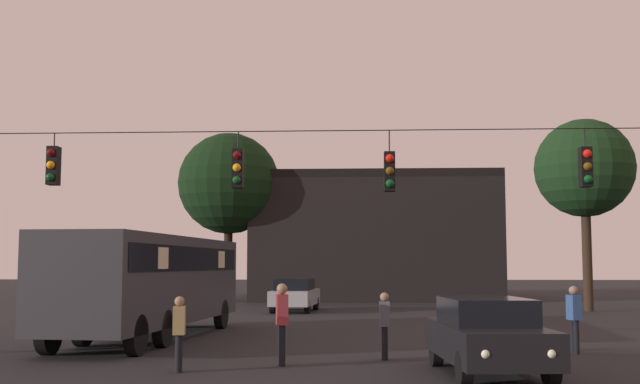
{
  "coord_description": "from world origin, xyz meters",
  "views": [
    {
      "loc": [
        0.98,
        -4.09,
        2.2
      ],
      "look_at": [
        0.09,
        13.5,
        3.84
      ],
      "focal_mm": 43.65,
      "sensor_mm": 36.0,
      "label": 1
    }
  ],
  "objects_px": {
    "car_far_left": "(295,294)",
    "tree_behind_building": "(229,184)",
    "pedestrian_crossing_center": "(282,319)",
    "pedestrian_near_bus": "(179,330)",
    "tree_left_silhouette": "(584,169)",
    "city_bus": "(152,276)",
    "pedestrian_crossing_left": "(574,315)",
    "car_near_right": "(488,335)",
    "pedestrian_crossing_right": "(385,322)"
  },
  "relations": [
    {
      "from": "car_near_right",
      "to": "pedestrian_crossing_left",
      "type": "bearing_deg",
      "value": 54.53
    },
    {
      "from": "pedestrian_crossing_center",
      "to": "pedestrian_near_bus",
      "type": "distance_m",
      "value": 2.3
    },
    {
      "from": "pedestrian_crossing_left",
      "to": "tree_left_silhouette",
      "type": "xyz_separation_m",
      "value": [
        5.45,
        17.68,
        5.81
      ]
    },
    {
      "from": "pedestrian_crossing_right",
      "to": "tree_behind_building",
      "type": "distance_m",
      "value": 30.01
    },
    {
      "from": "pedestrian_crossing_right",
      "to": "pedestrian_crossing_center",
      "type": "bearing_deg",
      "value": -152.41
    },
    {
      "from": "car_far_left",
      "to": "pedestrian_near_bus",
      "type": "distance_m",
      "value": 20.51
    },
    {
      "from": "city_bus",
      "to": "car_far_left",
      "type": "bearing_deg",
      "value": 76.92
    },
    {
      "from": "car_near_right",
      "to": "tree_behind_building",
      "type": "distance_m",
      "value": 32.85
    },
    {
      "from": "pedestrian_crossing_left",
      "to": "pedestrian_crossing_right",
      "type": "relative_size",
      "value": 1.08
    },
    {
      "from": "car_near_right",
      "to": "pedestrian_crossing_right",
      "type": "xyz_separation_m",
      "value": [
        -1.98,
        2.39,
        0.07
      ]
    },
    {
      "from": "car_far_left",
      "to": "pedestrian_crossing_center",
      "type": "relative_size",
      "value": 2.5
    },
    {
      "from": "car_near_right",
      "to": "pedestrian_crossing_center",
      "type": "relative_size",
      "value": 2.5
    },
    {
      "from": "car_near_right",
      "to": "tree_left_silhouette",
      "type": "height_order",
      "value": "tree_left_silhouette"
    },
    {
      "from": "pedestrian_crossing_center",
      "to": "tree_left_silhouette",
      "type": "height_order",
      "value": "tree_left_silhouette"
    },
    {
      "from": "pedestrian_near_bus",
      "to": "tree_left_silhouette",
      "type": "xyz_separation_m",
      "value": [
        14.48,
        21.46,
        5.88
      ]
    },
    {
      "from": "car_near_right",
      "to": "tree_left_silhouette",
      "type": "xyz_separation_m",
      "value": [
        8.22,
        21.55,
        5.95
      ]
    },
    {
      "from": "car_near_right",
      "to": "tree_left_silhouette",
      "type": "relative_size",
      "value": 0.49
    },
    {
      "from": "pedestrian_crossing_center",
      "to": "pedestrian_crossing_left",
      "type": "bearing_deg",
      "value": 20.87
    },
    {
      "from": "pedestrian_crossing_left",
      "to": "tree_behind_building",
      "type": "bearing_deg",
      "value": 116.32
    },
    {
      "from": "pedestrian_crossing_right",
      "to": "pedestrian_near_bus",
      "type": "relative_size",
      "value": 1.0
    },
    {
      "from": "tree_left_silhouette",
      "to": "tree_behind_building",
      "type": "distance_m",
      "value": 20.68
    },
    {
      "from": "pedestrian_crossing_center",
      "to": "pedestrian_crossing_right",
      "type": "height_order",
      "value": "pedestrian_crossing_center"
    },
    {
      "from": "pedestrian_crossing_center",
      "to": "tree_left_silhouette",
      "type": "xyz_separation_m",
      "value": [
        12.47,
        20.35,
        5.73
      ]
    },
    {
      "from": "car_far_left",
      "to": "tree_left_silhouette",
      "type": "relative_size",
      "value": 0.49
    },
    {
      "from": "car_far_left",
      "to": "tree_left_silhouette",
      "type": "xyz_separation_m",
      "value": [
        13.78,
        0.97,
        5.95
      ]
    },
    {
      "from": "car_far_left",
      "to": "tree_left_silhouette",
      "type": "distance_m",
      "value": 15.04
    },
    {
      "from": "pedestrian_crossing_right",
      "to": "city_bus",
      "type": "bearing_deg",
      "value": 145.57
    },
    {
      "from": "car_far_left",
      "to": "tree_behind_building",
      "type": "height_order",
      "value": "tree_behind_building"
    },
    {
      "from": "car_far_left",
      "to": "car_near_right",
      "type": "bearing_deg",
      "value": -74.87
    },
    {
      "from": "pedestrian_crossing_center",
      "to": "tree_behind_building",
      "type": "distance_m",
      "value": 30.56
    },
    {
      "from": "car_near_right",
      "to": "tree_behind_building",
      "type": "bearing_deg",
      "value": 108.85
    },
    {
      "from": "tree_left_silhouette",
      "to": "pedestrian_crossing_right",
      "type": "bearing_deg",
      "value": -118.01
    },
    {
      "from": "city_bus",
      "to": "tree_behind_building",
      "type": "bearing_deg",
      "value": 94.13
    },
    {
      "from": "car_near_right",
      "to": "pedestrian_near_bus",
      "type": "height_order",
      "value": "pedestrian_near_bus"
    },
    {
      "from": "pedestrian_crossing_left",
      "to": "tree_left_silhouette",
      "type": "relative_size",
      "value": 0.18
    },
    {
      "from": "pedestrian_crossing_left",
      "to": "tree_left_silhouette",
      "type": "bearing_deg",
      "value": 72.86
    },
    {
      "from": "tree_left_silhouette",
      "to": "car_near_right",
      "type": "bearing_deg",
      "value": -110.86
    },
    {
      "from": "car_near_right",
      "to": "tree_left_silhouette",
      "type": "bearing_deg",
      "value": 69.14
    },
    {
      "from": "tree_left_silhouette",
      "to": "car_far_left",
      "type": "bearing_deg",
      "value": -175.98
    },
    {
      "from": "tree_left_silhouette",
      "to": "tree_behind_building",
      "type": "bearing_deg",
      "value": 154.3
    },
    {
      "from": "tree_behind_building",
      "to": "pedestrian_crossing_left",
      "type": "bearing_deg",
      "value": -63.68
    },
    {
      "from": "pedestrian_crossing_center",
      "to": "tree_behind_building",
      "type": "xyz_separation_m",
      "value": [
        -6.17,
        29.32,
        6.04
      ]
    },
    {
      "from": "pedestrian_crossing_right",
      "to": "tree_left_silhouette",
      "type": "relative_size",
      "value": 0.17
    },
    {
      "from": "city_bus",
      "to": "car_near_right",
      "type": "xyz_separation_m",
      "value": [
        8.72,
        -7.01,
        -1.07
      ]
    },
    {
      "from": "pedestrian_crossing_left",
      "to": "car_near_right",
      "type": "bearing_deg",
      "value": -125.47
    },
    {
      "from": "car_far_left",
      "to": "pedestrian_crossing_left",
      "type": "distance_m",
      "value": 18.67
    },
    {
      "from": "car_far_left",
      "to": "pedestrian_near_bus",
      "type": "relative_size",
      "value": 2.88
    },
    {
      "from": "car_far_left",
      "to": "pedestrian_crossing_center",
      "type": "bearing_deg",
      "value": -86.12
    },
    {
      "from": "car_far_left",
      "to": "tree_behind_building",
      "type": "bearing_deg",
      "value": 116.03
    },
    {
      "from": "pedestrian_crossing_left",
      "to": "tree_left_silhouette",
      "type": "height_order",
      "value": "tree_left_silhouette"
    }
  ]
}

